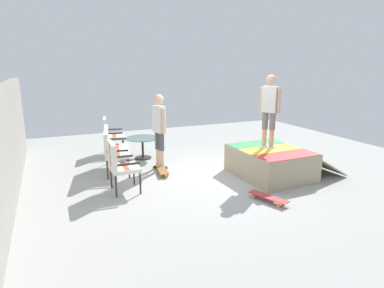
{
  "coord_description": "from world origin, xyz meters",
  "views": [
    {
      "loc": [
        -6.36,
        3.24,
        2.51
      ],
      "look_at": [
        0.47,
        0.27,
        0.7
      ],
      "focal_mm": 31.39,
      "sensor_mm": 36.0,
      "label": 1
    }
  ],
  "objects_px": {
    "patio_chair_near_house": "(110,132)",
    "person_skater": "(270,107)",
    "skateboard_by_bench": "(162,170)",
    "patio_chair_by_wall": "(119,162)",
    "skate_ramp": "(271,162)",
    "patio_table": "(143,144)",
    "person_watching": "(159,125)",
    "skateboard_spare": "(268,197)",
    "patio_bench": "(112,146)"
  },
  "relations": [
    {
      "from": "person_watching",
      "to": "skateboard_spare",
      "type": "bearing_deg",
      "value": -156.02
    },
    {
      "from": "patio_chair_near_house",
      "to": "person_skater",
      "type": "relative_size",
      "value": 0.63
    },
    {
      "from": "patio_bench",
      "to": "person_skater",
      "type": "xyz_separation_m",
      "value": [
        -1.71,
        -3.15,
        0.96
      ]
    },
    {
      "from": "patio_chair_near_house",
      "to": "person_watching",
      "type": "bearing_deg",
      "value": -155.56
    },
    {
      "from": "skate_ramp",
      "to": "patio_chair_near_house",
      "type": "height_order",
      "value": "patio_chair_near_house"
    },
    {
      "from": "skateboard_by_bench",
      "to": "skateboard_spare",
      "type": "xyz_separation_m",
      "value": [
        -2.35,
        -1.28,
        0.0
      ]
    },
    {
      "from": "patio_bench",
      "to": "patio_chair_near_house",
      "type": "xyz_separation_m",
      "value": [
        1.61,
        -0.23,
        -0.0
      ]
    },
    {
      "from": "skate_ramp",
      "to": "skateboard_spare",
      "type": "relative_size",
      "value": 2.76
    },
    {
      "from": "person_skater",
      "to": "skateboard_spare",
      "type": "xyz_separation_m",
      "value": [
        -1.26,
        0.86,
        -1.49
      ]
    },
    {
      "from": "skateboard_by_bench",
      "to": "skateboard_spare",
      "type": "bearing_deg",
      "value": -151.45
    },
    {
      "from": "skate_ramp",
      "to": "skateboard_spare",
      "type": "height_order",
      "value": "skate_ramp"
    },
    {
      "from": "skate_ramp",
      "to": "patio_bench",
      "type": "relative_size",
      "value": 1.71
    },
    {
      "from": "skate_ramp",
      "to": "person_watching",
      "type": "xyz_separation_m",
      "value": [
        1.52,
        2.14,
        0.75
      ]
    },
    {
      "from": "skate_ramp",
      "to": "patio_bench",
      "type": "xyz_separation_m",
      "value": [
        1.78,
        3.22,
        0.3
      ]
    },
    {
      "from": "patio_chair_near_house",
      "to": "patio_chair_by_wall",
      "type": "height_order",
      "value": "same"
    },
    {
      "from": "skateboard_spare",
      "to": "patio_bench",
      "type": "bearing_deg",
      "value": 37.61
    },
    {
      "from": "person_skater",
      "to": "skateboard_by_bench",
      "type": "xyz_separation_m",
      "value": [
        1.09,
        2.14,
        -1.49
      ]
    },
    {
      "from": "skate_ramp",
      "to": "patio_chair_by_wall",
      "type": "height_order",
      "value": "patio_chair_by_wall"
    },
    {
      "from": "patio_bench",
      "to": "patio_table",
      "type": "height_order",
      "value": "patio_bench"
    },
    {
      "from": "person_skater",
      "to": "patio_table",
      "type": "bearing_deg",
      "value": 41.72
    },
    {
      "from": "skateboard_by_bench",
      "to": "patio_chair_by_wall",
      "type": "bearing_deg",
      "value": 124.14
    },
    {
      "from": "patio_chair_by_wall",
      "to": "patio_table",
      "type": "xyz_separation_m",
      "value": [
        2.16,
        -1.06,
        -0.21
      ]
    },
    {
      "from": "skate_ramp",
      "to": "skateboard_by_bench",
      "type": "bearing_deg",
      "value": 62.35
    },
    {
      "from": "person_watching",
      "to": "skateboard_spare",
      "type": "xyz_separation_m",
      "value": [
        -2.72,
        -1.21,
        -0.98
      ]
    },
    {
      "from": "patio_bench",
      "to": "person_watching",
      "type": "distance_m",
      "value": 1.2
    },
    {
      "from": "patio_table",
      "to": "person_watching",
      "type": "relative_size",
      "value": 0.5
    },
    {
      "from": "patio_chair_by_wall",
      "to": "skateboard_spare",
      "type": "height_order",
      "value": "patio_chair_by_wall"
    },
    {
      "from": "patio_chair_by_wall",
      "to": "skateboard_by_bench",
      "type": "relative_size",
      "value": 1.24
    },
    {
      "from": "patio_bench",
      "to": "patio_chair_by_wall",
      "type": "distance_m",
      "value": 1.4
    },
    {
      "from": "patio_bench",
      "to": "skateboard_by_bench",
      "type": "bearing_deg",
      "value": -121.54
    },
    {
      "from": "person_watching",
      "to": "skateboard_spare",
      "type": "relative_size",
      "value": 2.19
    },
    {
      "from": "patio_chair_by_wall",
      "to": "person_skater",
      "type": "xyz_separation_m",
      "value": [
        -0.32,
        -3.27,
        0.97
      ]
    },
    {
      "from": "patio_chair_near_house",
      "to": "skateboard_by_bench",
      "type": "relative_size",
      "value": 1.24
    },
    {
      "from": "skateboard_spare",
      "to": "patio_chair_by_wall",
      "type": "bearing_deg",
      "value": 56.81
    },
    {
      "from": "patio_bench",
      "to": "person_watching",
      "type": "relative_size",
      "value": 0.74
    },
    {
      "from": "skate_ramp",
      "to": "person_skater",
      "type": "xyz_separation_m",
      "value": [
        0.07,
        0.08,
        1.26
      ]
    },
    {
      "from": "skate_ramp",
      "to": "patio_chair_by_wall",
      "type": "bearing_deg",
      "value": 83.4
    },
    {
      "from": "patio_chair_near_house",
      "to": "person_skater",
      "type": "bearing_deg",
      "value": -138.74
    },
    {
      "from": "patio_chair_by_wall",
      "to": "skate_ramp",
      "type": "bearing_deg",
      "value": -96.6
    },
    {
      "from": "patio_chair_by_wall",
      "to": "person_skater",
      "type": "height_order",
      "value": "person_skater"
    },
    {
      "from": "skate_ramp",
      "to": "person_skater",
      "type": "height_order",
      "value": "person_skater"
    },
    {
      "from": "patio_bench",
      "to": "person_skater",
      "type": "distance_m",
      "value": 3.71
    },
    {
      "from": "patio_bench",
      "to": "patio_chair_near_house",
      "type": "height_order",
      "value": "same"
    },
    {
      "from": "skate_ramp",
      "to": "patio_table",
      "type": "height_order",
      "value": "skate_ramp"
    },
    {
      "from": "skate_ramp",
      "to": "patio_table",
      "type": "bearing_deg",
      "value": 41.89
    },
    {
      "from": "patio_chair_by_wall",
      "to": "person_watching",
      "type": "height_order",
      "value": "person_watching"
    },
    {
      "from": "patio_chair_near_house",
      "to": "person_skater",
      "type": "distance_m",
      "value": 4.52
    },
    {
      "from": "skateboard_by_bench",
      "to": "patio_table",
      "type": "bearing_deg",
      "value": 3.08
    },
    {
      "from": "person_skater",
      "to": "skateboard_spare",
      "type": "distance_m",
      "value": 2.14
    },
    {
      "from": "patio_chair_near_house",
      "to": "skateboard_spare",
      "type": "distance_m",
      "value": 5.06
    }
  ]
}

